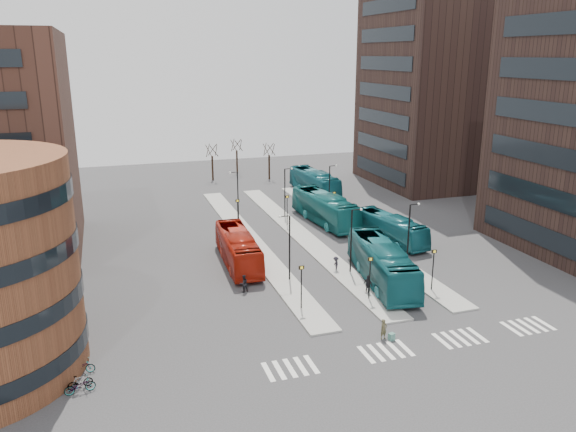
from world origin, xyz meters
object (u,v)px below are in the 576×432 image
object	(u,v)px
teal_bus_c	(390,228)
bicycle_mid	(80,382)
commuter_a	(244,283)
bicycle_far	(81,367)
red_bus	(238,248)
teal_bus_d	(314,182)
commuter_c	(336,264)
suitcase	(392,337)
teal_bus_b	(325,208)
bicycle_near	(80,386)
teal_bus_a	(382,263)
commuter_b	(368,285)
traveller	(384,329)

from	to	relation	value
teal_bus_c	bicycle_mid	size ratio (longest dim) A/B	6.97
commuter_a	bicycle_far	xyz separation A→B (m)	(-13.07, -9.25, -0.31)
red_bus	teal_bus_d	xyz separation A→B (m)	(17.24, 24.47, 0.11)
commuter_c	bicycle_far	distance (m)	25.08
bicycle_far	suitcase	bearing A→B (deg)	-87.94
teal_bus_b	bicycle_near	size ratio (longest dim) A/B	7.13
teal_bus_a	teal_bus_b	world-z (taller)	teal_bus_b
bicycle_near	red_bus	bearing A→B (deg)	-46.47
bicycle_near	teal_bus_b	bearing A→B (deg)	-52.39
red_bus	teal_bus_b	world-z (taller)	teal_bus_b
teal_bus_b	commuter_c	bearing A→B (deg)	-112.74
teal_bus_d	commuter_b	size ratio (longest dim) A/B	7.46
teal_bus_c	teal_bus_d	world-z (taller)	teal_bus_d
bicycle_near	commuter_c	bearing A→B (deg)	-67.78
teal_bus_a	bicycle_mid	size ratio (longest dim) A/B	8.47
commuter_a	traveller	bearing A→B (deg)	107.81
bicycle_far	commuter_b	bearing A→B (deg)	-68.03
teal_bus_c	commuter_c	xyz separation A→B (m)	(-9.14, -6.48, -0.74)
teal_bus_a	commuter_a	world-z (taller)	teal_bus_a
bicycle_far	commuter_c	bearing A→B (deg)	-55.16
bicycle_mid	commuter_a	bearing A→B (deg)	-63.19
suitcase	traveller	world-z (taller)	traveller
red_bus	commuter_c	bearing A→B (deg)	-27.46
teal_bus_a	teal_bus_c	distance (m)	11.86
commuter_c	bicycle_near	xyz separation A→B (m)	(-22.46, -13.46, -0.26)
red_bus	teal_bus_b	bearing A→B (deg)	40.87
teal_bus_a	red_bus	bearing A→B (deg)	152.88
commuter_b	traveller	bearing A→B (deg)	143.23
teal_bus_d	commuter_a	size ratio (longest dim) A/B	8.02
suitcase	commuter_a	bearing A→B (deg)	109.45
teal_bus_c	teal_bus_d	size ratio (longest dim) A/B	0.85
bicycle_mid	suitcase	bearing A→B (deg)	-104.95
teal_bus_b	commuter_c	world-z (taller)	teal_bus_b
teal_bus_a	teal_bus_d	bearing A→B (deg)	89.47
commuter_a	commuter_b	xyz separation A→B (m)	(10.03, -3.71, 0.06)
teal_bus_c	teal_bus_b	bearing A→B (deg)	106.07
teal_bus_a	bicycle_mid	bearing A→B (deg)	-149.97
teal_bus_b	red_bus	bearing A→B (deg)	-146.62
teal_bus_a	commuter_c	distance (m)	4.77
commuter_a	commuter_c	distance (m)	9.58
teal_bus_c	commuter_a	bearing A→B (deg)	-165.27
bicycle_far	teal_bus_c	bearing A→B (deg)	-52.39
teal_bus_c	commuter_b	distance (m)	14.79
commuter_c	bicycle_mid	xyz separation A→B (m)	(-22.46, -12.96, -0.28)
bicycle_mid	teal_bus_a	bearing A→B (deg)	-83.24
suitcase	commuter_b	size ratio (longest dim) A/B	0.32
teal_bus_d	bicycle_near	bearing A→B (deg)	-129.81
commuter_a	teal_bus_c	bearing A→B (deg)	-171.81
traveller	bicycle_mid	distance (m)	20.65
teal_bus_b	commuter_b	bearing A→B (deg)	-106.45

